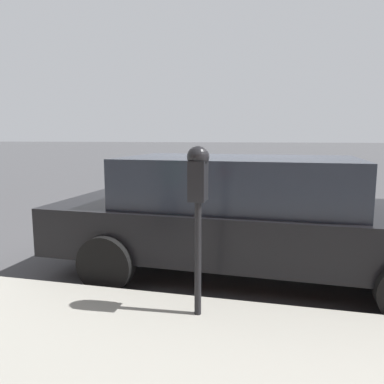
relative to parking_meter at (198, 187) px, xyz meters
name	(u,v)px	position (x,y,z in m)	size (l,w,h in m)	color
ground_plane	(239,248)	(2.56, -0.08, -1.29)	(220.00, 220.00, 0.00)	#424244
parking_meter	(198,187)	(0.00, 0.00, 0.00)	(0.21, 0.19, 1.49)	black
car_black	(249,214)	(1.46, -0.31, -0.51)	(2.14, 4.97, 1.47)	black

